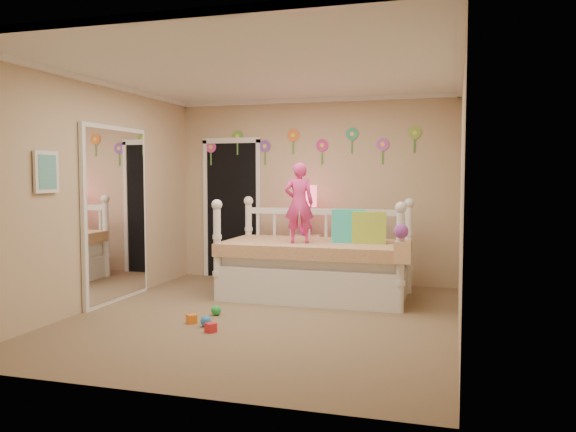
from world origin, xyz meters
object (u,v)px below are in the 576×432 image
(daybed, at_px, (316,247))
(table_lamp, at_px, (305,202))
(nightstand, at_px, (305,260))
(child, at_px, (299,203))

(daybed, relative_size, table_lamp, 3.36)
(nightstand, bearing_deg, table_lamp, 0.00)
(table_lamp, bearing_deg, daybed, -65.92)
(nightstand, bearing_deg, daybed, -70.41)
(child, relative_size, table_lamp, 1.41)
(daybed, height_order, table_lamp, table_lamp)
(child, distance_m, nightstand, 1.26)
(nightstand, distance_m, table_lamp, 0.80)
(daybed, bearing_deg, child, -127.52)
(daybed, distance_m, table_lamp, 0.95)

